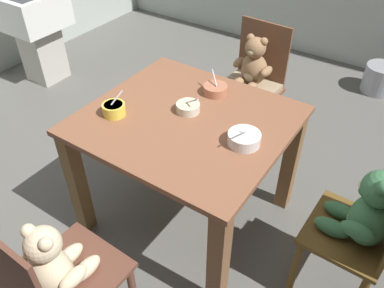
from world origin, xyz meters
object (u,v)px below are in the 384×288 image
at_px(teddy_chair_near_right, 366,219).
at_px(porridge_bowl_white_near_right, 244,139).
at_px(porridge_bowl_terracotta_far_center, 216,89).
at_px(teddy_chair_far_center, 251,76).
at_px(porridge_bowl_yellow_near_left, 114,109).
at_px(sink_basin, 36,25).
at_px(porridge_bowl_cream_center, 188,107).
at_px(teddy_chair_near_front, 55,272).
at_px(metal_pail, 380,79).
at_px(dining_table, 187,141).

bearing_deg(teddy_chair_near_right, porridge_bowl_white_near_right, 5.63).
bearing_deg(porridge_bowl_terracotta_far_center, teddy_chair_far_center, 96.45).
distance_m(porridge_bowl_yellow_near_left, sink_basin, 1.93).
distance_m(teddy_chair_far_center, porridge_bowl_yellow_near_left, 1.12).
bearing_deg(porridge_bowl_terracotta_far_center, sink_basin, 169.54).
height_order(teddy_chair_near_right, porridge_bowl_cream_center, teddy_chair_near_right).
bearing_deg(porridge_bowl_terracotta_far_center, porridge_bowl_cream_center, -97.47).
bearing_deg(teddy_chair_near_front, teddy_chair_near_right, -44.07).
distance_m(teddy_chair_near_right, metal_pail, 2.20).
relative_size(dining_table, teddy_chair_near_right, 1.12).
distance_m(teddy_chair_near_right, teddy_chair_far_center, 1.32).
bearing_deg(porridge_bowl_terracotta_far_center, teddy_chair_near_front, -90.54).
xyz_separation_m(teddy_chair_near_front, metal_pail, (0.62, 3.05, -0.40)).
distance_m(teddy_chair_far_center, teddy_chair_near_front, 1.79).
distance_m(teddy_chair_far_center, sink_basin, 2.00).
bearing_deg(porridge_bowl_white_near_right, sink_basin, 164.12).
distance_m(teddy_chair_near_right, porridge_bowl_cream_center, 0.98).
distance_m(porridge_bowl_terracotta_far_center, sink_basin, 2.10).
distance_m(teddy_chair_near_front, sink_basin, 2.57).
height_order(teddy_chair_near_right, teddy_chair_far_center, teddy_chair_near_right).
height_order(porridge_bowl_terracotta_far_center, sink_basin, porridge_bowl_terracotta_far_center).
bearing_deg(teddy_chair_near_right, dining_table, 3.02).
xyz_separation_m(teddy_chair_near_front, porridge_bowl_yellow_near_left, (-0.31, 0.72, 0.24)).
relative_size(porridge_bowl_white_near_right, porridge_bowl_terracotta_far_center, 1.23).
bearing_deg(teddy_chair_near_front, porridge_bowl_white_near_right, -19.79).
xyz_separation_m(teddy_chair_near_right, metal_pail, (-0.32, 2.13, -0.43)).
bearing_deg(dining_table, porridge_bowl_terracotta_far_center, 89.47).
height_order(porridge_bowl_yellow_near_left, porridge_bowl_cream_center, porridge_bowl_yellow_near_left).
bearing_deg(porridge_bowl_white_near_right, teddy_chair_far_center, 113.84).
distance_m(dining_table, teddy_chair_far_center, 0.89).
height_order(teddy_chair_far_center, teddy_chair_near_front, teddy_chair_near_front).
relative_size(porridge_bowl_cream_center, porridge_bowl_terracotta_far_center, 0.99).
height_order(porridge_bowl_yellow_near_left, metal_pail, porridge_bowl_yellow_near_left).
distance_m(teddy_chair_near_right, porridge_bowl_yellow_near_left, 1.29).
bearing_deg(teddy_chair_far_center, teddy_chair_near_right, 52.15).
bearing_deg(teddy_chair_near_right, porridge_bowl_cream_center, -0.25).
bearing_deg(porridge_bowl_cream_center, dining_table, -63.46).
distance_m(teddy_chair_far_center, porridge_bowl_terracotta_far_center, 0.65).
bearing_deg(porridge_bowl_cream_center, porridge_bowl_white_near_right, -11.58).
xyz_separation_m(porridge_bowl_white_near_right, porridge_bowl_terracotta_far_center, (-0.33, 0.30, -0.00)).
bearing_deg(sink_basin, teddy_chair_far_center, 6.58).
relative_size(porridge_bowl_cream_center, metal_pail, 0.45).
bearing_deg(teddy_chair_far_center, dining_table, 7.46).
height_order(porridge_bowl_terracotta_far_center, metal_pail, porridge_bowl_terracotta_far_center).
bearing_deg(porridge_bowl_yellow_near_left, dining_table, 28.83).
bearing_deg(porridge_bowl_cream_center, teddy_chair_near_front, -88.90).
xyz_separation_m(porridge_bowl_white_near_right, sink_basin, (-2.38, 0.68, -0.24)).
xyz_separation_m(teddy_chair_far_center, porridge_bowl_terracotta_far_center, (0.07, -0.61, 0.23)).
distance_m(porridge_bowl_yellow_near_left, porridge_bowl_white_near_right, 0.68).
bearing_deg(porridge_bowl_cream_center, porridge_bowl_yellow_near_left, -141.92).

